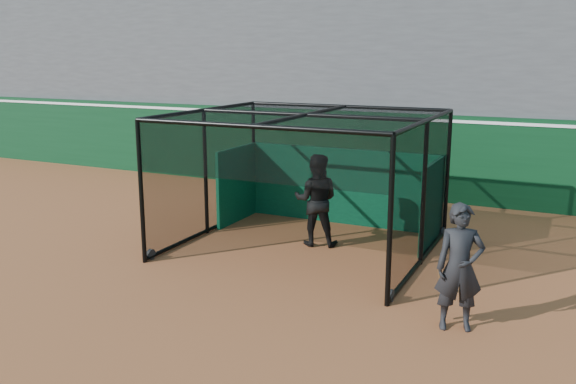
% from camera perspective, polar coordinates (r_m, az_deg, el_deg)
% --- Properties ---
extents(ground, '(120.00, 120.00, 0.00)m').
position_cam_1_polar(ground, '(11.44, -6.25, -8.67)').
color(ground, brown).
rests_on(ground, ground).
extents(outfield_wall, '(50.00, 0.50, 2.50)m').
position_cam_1_polar(outfield_wall, '(18.63, 7.56, 3.76)').
color(outfield_wall, '#093217').
rests_on(outfield_wall, ground).
extents(grandstand, '(50.00, 7.85, 8.95)m').
position_cam_1_polar(grandstand, '(22.03, 10.96, 13.33)').
color(grandstand, '#4C4C4F').
rests_on(grandstand, ground).
extents(batting_cage, '(5.22, 4.76, 2.92)m').
position_cam_1_polar(batting_cage, '(13.16, 1.69, 0.88)').
color(batting_cage, black).
rests_on(batting_cage, ground).
extents(batter, '(1.17, 1.02, 2.05)m').
position_cam_1_polar(batter, '(13.46, 2.65, -0.75)').
color(batter, black).
rests_on(batter, ground).
extents(on_deck_player, '(0.85, 0.70, 1.99)m').
position_cam_1_polar(on_deck_player, '(9.69, 15.75, -6.82)').
color(on_deck_player, black).
rests_on(on_deck_player, ground).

